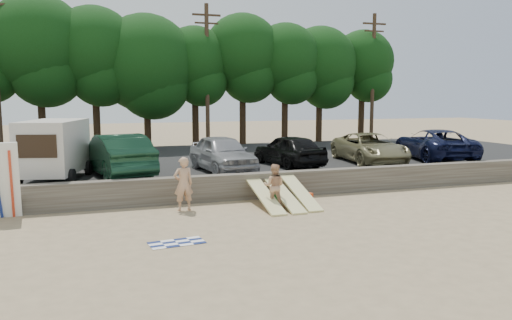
{
  "coord_description": "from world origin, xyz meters",
  "views": [
    {
      "loc": [
        -5.23,
        -15.28,
        4.01
      ],
      "look_at": [
        0.9,
        3.0,
        1.51
      ],
      "focal_mm": 35.0,
      "sensor_mm": 36.0,
      "label": 1
    }
  ],
  "objects_px": {
    "car_1": "(117,155)",
    "beachgoer_b": "(274,186)",
    "box_trailer": "(54,147)",
    "car_4": "(370,148)",
    "car_3": "(289,150)",
    "car_5": "(434,144)",
    "car_2": "(222,153)",
    "beachgoer_a": "(183,184)",
    "cooler": "(276,198)"
  },
  "relations": [
    {
      "from": "box_trailer",
      "to": "car_3",
      "type": "height_order",
      "value": "box_trailer"
    },
    {
      "from": "box_trailer",
      "to": "car_4",
      "type": "distance_m",
      "value": 14.59
    },
    {
      "from": "box_trailer",
      "to": "car_1",
      "type": "bearing_deg",
      "value": 23.62
    },
    {
      "from": "car_5",
      "to": "cooler",
      "type": "relative_size",
      "value": 14.96
    },
    {
      "from": "car_5",
      "to": "cooler",
      "type": "bearing_deg",
      "value": 36.5
    },
    {
      "from": "beachgoer_a",
      "to": "car_3",
      "type": "bearing_deg",
      "value": -146.02
    },
    {
      "from": "car_4",
      "to": "box_trailer",
      "type": "bearing_deg",
      "value": -170.79
    },
    {
      "from": "beachgoer_a",
      "to": "beachgoer_b",
      "type": "xyz_separation_m",
      "value": [
        3.15,
        -0.63,
        -0.15
      ]
    },
    {
      "from": "car_3",
      "to": "beachgoer_b",
      "type": "relative_size",
      "value": 2.77
    },
    {
      "from": "car_4",
      "to": "beachgoer_b",
      "type": "height_order",
      "value": "car_4"
    },
    {
      "from": "car_3",
      "to": "car_5",
      "type": "relative_size",
      "value": 0.78
    },
    {
      "from": "car_4",
      "to": "cooler",
      "type": "height_order",
      "value": "car_4"
    },
    {
      "from": "car_2",
      "to": "car_5",
      "type": "xyz_separation_m",
      "value": [
        11.56,
        0.61,
        -0.01
      ]
    },
    {
      "from": "car_2",
      "to": "beachgoer_a",
      "type": "distance_m",
      "value": 4.61
    },
    {
      "from": "box_trailer",
      "to": "car_2",
      "type": "xyz_separation_m",
      "value": [
        6.81,
        0.03,
        -0.52
      ]
    },
    {
      "from": "beachgoer_a",
      "to": "beachgoer_b",
      "type": "relative_size",
      "value": 1.19
    },
    {
      "from": "car_3",
      "to": "cooler",
      "type": "relative_size",
      "value": 11.59
    },
    {
      "from": "beachgoer_a",
      "to": "car_4",
      "type": "bearing_deg",
      "value": -160.3
    },
    {
      "from": "cooler",
      "to": "car_1",
      "type": "bearing_deg",
      "value": 163.41
    },
    {
      "from": "car_1",
      "to": "car_3",
      "type": "relative_size",
      "value": 1.2
    },
    {
      "from": "beachgoer_b",
      "to": "box_trailer",
      "type": "bearing_deg",
      "value": -3.69
    },
    {
      "from": "car_5",
      "to": "cooler",
      "type": "distance_m",
      "value": 11.38
    },
    {
      "from": "car_4",
      "to": "cooler",
      "type": "relative_size",
      "value": 13.72
    },
    {
      "from": "beachgoer_a",
      "to": "cooler",
      "type": "xyz_separation_m",
      "value": [
        3.53,
        0.21,
        -0.79
      ]
    },
    {
      "from": "car_4",
      "to": "beachgoer_b",
      "type": "bearing_deg",
      "value": -137.2
    },
    {
      "from": "car_5",
      "to": "cooler",
      "type": "height_order",
      "value": "car_5"
    },
    {
      "from": "beachgoer_a",
      "to": "cooler",
      "type": "relative_size",
      "value": 4.98
    },
    {
      "from": "car_2",
      "to": "beachgoer_a",
      "type": "bearing_deg",
      "value": -127.93
    },
    {
      "from": "beachgoer_b",
      "to": "cooler",
      "type": "xyz_separation_m",
      "value": [
        0.38,
        0.83,
        -0.64
      ]
    },
    {
      "from": "beachgoer_b",
      "to": "beachgoer_a",
      "type": "bearing_deg",
      "value": 15.8
    },
    {
      "from": "car_3",
      "to": "car_4",
      "type": "xyz_separation_m",
      "value": [
        4.31,
        -0.1,
        -0.03
      ]
    },
    {
      "from": "car_3",
      "to": "car_5",
      "type": "bearing_deg",
      "value": 169.01
    },
    {
      "from": "cooler",
      "to": "car_2",
      "type": "bearing_deg",
      "value": 126.35
    },
    {
      "from": "box_trailer",
      "to": "car_3",
      "type": "bearing_deg",
      "value": 18.75
    },
    {
      "from": "car_2",
      "to": "car_5",
      "type": "distance_m",
      "value": 11.58
    },
    {
      "from": "beachgoer_a",
      "to": "cooler",
      "type": "height_order",
      "value": "beachgoer_a"
    },
    {
      "from": "car_5",
      "to": "car_3",
      "type": "bearing_deg",
      "value": 13.1
    },
    {
      "from": "beachgoer_a",
      "to": "box_trailer",
      "type": "bearing_deg",
      "value": -45.69
    },
    {
      "from": "car_4",
      "to": "beachgoer_b",
      "type": "relative_size",
      "value": 3.28
    },
    {
      "from": "car_1",
      "to": "car_2",
      "type": "distance_m",
      "value": 4.42
    },
    {
      "from": "car_4",
      "to": "car_5",
      "type": "distance_m",
      "value": 3.81
    },
    {
      "from": "car_1",
      "to": "car_2",
      "type": "relative_size",
      "value": 1.12
    },
    {
      "from": "car_2",
      "to": "car_5",
      "type": "relative_size",
      "value": 0.83
    },
    {
      "from": "car_1",
      "to": "beachgoer_b",
      "type": "height_order",
      "value": "car_1"
    },
    {
      "from": "car_3",
      "to": "car_5",
      "type": "xyz_separation_m",
      "value": [
        8.12,
        -0.16,
        0.04
      ]
    },
    {
      "from": "box_trailer",
      "to": "beachgoer_b",
      "type": "relative_size",
      "value": 2.53
    },
    {
      "from": "car_2",
      "to": "car_3",
      "type": "distance_m",
      "value": 3.53
    },
    {
      "from": "car_5",
      "to": "beachgoer_b",
      "type": "relative_size",
      "value": 3.57
    },
    {
      "from": "box_trailer",
      "to": "cooler",
      "type": "distance_m",
      "value": 8.9
    },
    {
      "from": "car_3",
      "to": "beachgoer_a",
      "type": "relative_size",
      "value": 2.33
    }
  ]
}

